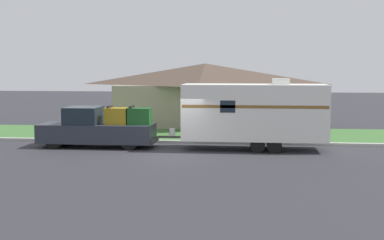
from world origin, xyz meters
The scene contains 7 objects.
ground_plane centered at (0.00, 0.00, 0.00)m, with size 120.00×120.00×0.00m, color #2D2D33.
curb_strip centered at (0.00, 3.75, 0.07)m, with size 80.00×0.30×0.14m.
lawn_strip centered at (0.00, 7.40, 0.01)m, with size 80.00×7.00×0.03m.
house_across_street centered at (0.26, 13.20, 2.17)m, with size 12.32×7.58×4.20m.
pickup_truck centered at (-4.12, 1.99, 0.92)m, with size 5.80×1.97×2.08m.
travel_trailer centered at (3.60, 1.99, 1.81)m, with size 8.10×2.30×3.43m.
mailbox centered at (4.39, 4.31, 1.00)m, with size 0.48×0.20×1.30m.
Camera 1 is at (3.42, -23.69, 4.00)m, focal length 50.00 mm.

